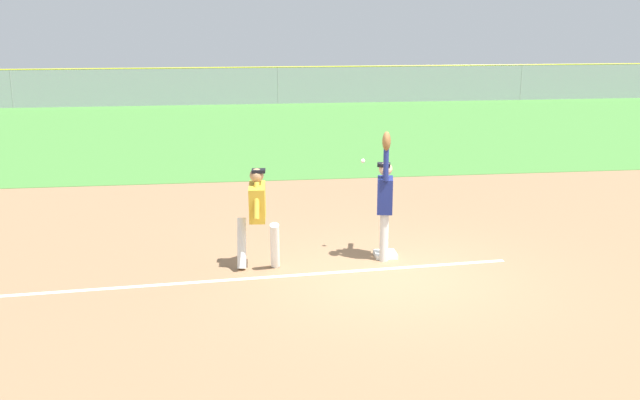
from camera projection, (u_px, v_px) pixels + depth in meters
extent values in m
plane|color=#936D4C|center=(391.00, 274.00, 11.91)|extent=(75.89, 75.89, 0.00)
cube|color=#478438|center=(296.00, 130.00, 26.79)|extent=(48.63, 16.63, 0.01)
cube|color=white|center=(149.00, 285.00, 11.41)|extent=(11.98, 0.92, 0.01)
cube|color=white|center=(385.00, 254.00, 12.78)|extent=(0.39, 0.39, 0.08)
cylinder|color=silver|center=(384.00, 234.00, 12.67)|extent=(0.18, 0.18, 0.85)
cylinder|color=silver|center=(384.00, 237.00, 12.47)|extent=(0.18, 0.18, 0.85)
cube|color=navy|center=(385.00, 195.00, 12.39)|extent=(0.35, 0.49, 0.60)
sphere|color=#DBAD84|center=(386.00, 169.00, 12.28)|extent=(0.27, 0.27, 0.23)
cube|color=black|center=(384.00, 165.00, 12.26)|extent=(0.26, 0.24, 0.05)
cylinder|color=navy|center=(386.00, 163.00, 12.03)|extent=(0.11, 0.11, 0.62)
cylinder|color=navy|center=(385.00, 175.00, 12.53)|extent=(0.22, 0.62, 0.09)
ellipsoid|color=brown|center=(386.00, 141.00, 11.94)|extent=(0.20, 0.30, 0.32)
cylinder|color=white|center=(275.00, 246.00, 12.02)|extent=(0.19, 0.44, 0.85)
cylinder|color=white|center=(242.00, 243.00, 12.15)|extent=(0.19, 0.44, 0.85)
cube|color=gold|center=(257.00, 202.00, 11.91)|extent=(0.31, 0.55, 0.66)
sphere|color=tan|center=(257.00, 175.00, 11.79)|extent=(0.25, 0.25, 0.23)
cube|color=black|center=(258.00, 171.00, 11.78)|extent=(0.24, 0.22, 0.05)
cylinder|color=gold|center=(258.00, 194.00, 12.10)|extent=(0.13, 0.41, 0.58)
cylinder|color=gold|center=(257.00, 201.00, 11.67)|extent=(0.13, 0.41, 0.58)
sphere|color=white|center=(363.00, 161.00, 12.59)|extent=(0.07, 0.07, 0.07)
cube|color=#93999E|center=(278.00, 86.00, 34.56)|extent=(48.63, 0.06, 1.71)
cylinder|color=yellow|center=(278.00, 67.00, 34.34)|extent=(48.63, 0.06, 0.06)
cylinder|color=gray|center=(12.00, 89.00, 32.99)|extent=(0.08, 0.08, 1.71)
cylinder|color=gray|center=(278.00, 86.00, 34.56)|extent=(0.08, 0.08, 1.71)
cylinder|color=gray|center=(521.00, 83.00, 36.14)|extent=(0.08, 0.08, 1.71)
cube|color=#23389E|center=(95.00, 87.00, 37.15)|extent=(4.53, 2.23, 0.55)
cube|color=#2D333D|center=(94.00, 77.00, 37.03)|extent=(2.33, 1.91, 0.40)
cylinder|color=black|center=(127.00, 90.00, 38.22)|extent=(0.62, 0.27, 0.60)
cylinder|color=black|center=(120.00, 94.00, 36.38)|extent=(0.62, 0.27, 0.60)
cylinder|color=black|center=(71.00, 90.00, 38.05)|extent=(0.62, 0.27, 0.60)
cylinder|color=black|center=(61.00, 94.00, 36.22)|extent=(0.62, 0.27, 0.60)
cube|color=black|center=(194.00, 86.00, 37.65)|extent=(4.59, 2.39, 0.55)
cube|color=#2D333D|center=(193.00, 76.00, 37.53)|extent=(2.38, 1.99, 0.40)
cylinder|color=black|center=(220.00, 89.00, 38.95)|extent=(0.62, 0.29, 0.60)
cylinder|color=black|center=(224.00, 92.00, 37.17)|extent=(0.62, 0.29, 0.60)
cylinder|color=black|center=(165.00, 90.00, 38.26)|extent=(0.62, 0.29, 0.60)
cylinder|color=black|center=(166.00, 94.00, 36.48)|extent=(0.62, 0.29, 0.60)
cube|color=tan|center=(290.00, 83.00, 38.86)|extent=(4.45, 2.02, 0.55)
cube|color=#2D333D|center=(290.00, 74.00, 38.74)|extent=(2.25, 1.81, 0.40)
cylinder|color=black|center=(314.00, 87.00, 40.06)|extent=(0.61, 0.24, 0.60)
cylinder|color=black|center=(319.00, 90.00, 38.25)|extent=(0.61, 0.24, 0.60)
cylinder|color=black|center=(261.00, 87.00, 39.61)|extent=(0.61, 0.24, 0.60)
cylinder|color=black|center=(264.00, 91.00, 37.79)|extent=(0.61, 0.24, 0.60)
cube|color=#B21E1E|center=(383.00, 83.00, 39.15)|extent=(4.56, 2.31, 0.55)
cube|color=#2D333D|center=(383.00, 74.00, 39.03)|extent=(2.36, 1.95, 0.40)
cylinder|color=black|center=(406.00, 86.00, 40.19)|extent=(0.62, 0.28, 0.60)
cylinder|color=black|center=(412.00, 90.00, 38.35)|extent=(0.62, 0.28, 0.60)
cylinder|color=black|center=(354.00, 86.00, 40.08)|extent=(0.62, 0.28, 0.60)
cylinder|color=black|center=(357.00, 90.00, 38.24)|extent=(0.62, 0.28, 0.60)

